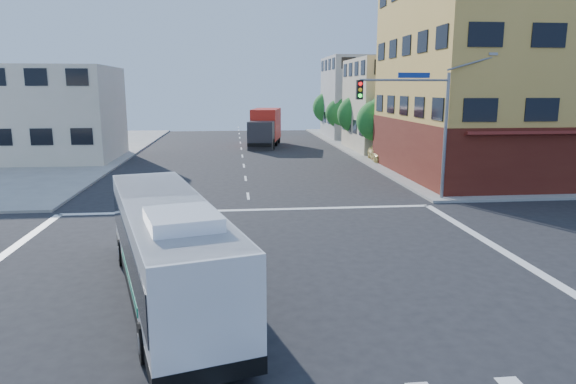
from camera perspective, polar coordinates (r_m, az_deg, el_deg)
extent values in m
plane|color=black|center=(17.49, -3.18, -9.26)|extent=(120.00, 120.00, 0.00)
cube|color=gray|center=(62.87, 28.76, 4.49)|extent=(50.00, 50.00, 0.15)
cube|color=gold|center=(40.57, 25.29, 11.56)|extent=(18.00, 15.00, 14.00)
cube|color=#561D13|center=(40.78, 24.69, 4.54)|extent=(18.09, 15.08, 4.00)
cube|color=#C6B597|center=(53.41, 13.57, 9.35)|extent=(12.00, 10.00, 9.00)
cube|color=#A6A6A1|center=(66.76, 9.54, 10.31)|extent=(12.00, 10.00, 10.00)
cube|color=beige|center=(49.15, -25.58, 7.82)|extent=(12.00, 10.00, 8.00)
cylinder|color=gray|center=(29.62, 17.05, 5.77)|extent=(0.18, 0.18, 7.00)
cylinder|color=gray|center=(28.38, 12.87, 12.03)|extent=(5.01, 0.62, 0.12)
cube|color=black|center=(27.44, 7.95, 11.19)|extent=(0.32, 0.30, 1.00)
sphere|color=#FF0C0C|center=(27.27, 8.06, 11.81)|extent=(0.20, 0.20, 0.20)
sphere|color=yellow|center=(27.27, 8.04, 11.18)|extent=(0.20, 0.20, 0.20)
sphere|color=#19FF33|center=(27.27, 8.02, 10.55)|extent=(0.20, 0.20, 0.20)
cube|color=navy|center=(28.60, 13.83, 12.48)|extent=(1.80, 0.22, 0.28)
cube|color=gray|center=(30.84, 21.78, 14.06)|extent=(0.50, 0.22, 0.14)
cylinder|color=#372614|center=(46.38, 9.75, 4.85)|extent=(0.28, 0.28, 1.92)
sphere|color=#1A5B21|center=(46.17, 9.85, 7.81)|extent=(3.60, 3.60, 3.60)
sphere|color=#1A5B21|center=(45.95, 10.47, 8.89)|extent=(2.52, 2.52, 2.52)
cylinder|color=#372614|center=(54.08, 7.46, 5.88)|extent=(0.28, 0.28, 1.99)
sphere|color=#1A5B21|center=(53.89, 7.53, 8.54)|extent=(3.80, 3.80, 3.80)
sphere|color=#1A5B21|center=(53.66, 8.05, 9.53)|extent=(2.66, 2.66, 2.66)
cylinder|color=#372614|center=(61.86, 5.73, 6.56)|extent=(0.28, 0.28, 1.89)
sphere|color=#1A5B21|center=(61.70, 5.77, 8.69)|extent=(3.40, 3.40, 3.40)
sphere|color=#1A5B21|center=(61.46, 6.22, 9.47)|extent=(2.38, 2.38, 2.38)
cylinder|color=#372614|center=(69.68, 4.39, 7.19)|extent=(0.28, 0.28, 2.03)
sphere|color=#1A5B21|center=(69.53, 4.42, 9.34)|extent=(4.00, 4.00, 4.00)
sphere|color=#1A5B21|center=(69.28, 4.81, 10.15)|extent=(2.80, 2.80, 2.80)
cube|color=black|center=(15.96, -13.04, -9.69)|extent=(5.22, 11.27, 0.41)
cube|color=silver|center=(15.60, -13.23, -5.83)|extent=(5.20, 11.25, 2.62)
cube|color=black|center=(15.55, -13.25, -5.26)|extent=(5.16, 10.94, 1.15)
cube|color=black|center=(20.83, -15.47, -1.39)|extent=(2.09, 0.63, 1.24)
cube|color=#E5590C|center=(20.67, -15.62, 1.11)|extent=(1.71, 0.51, 0.26)
cube|color=silver|center=(15.28, -13.44, -1.33)|extent=(5.10, 11.02, 0.11)
cube|color=silver|center=(12.58, -11.66, -2.96)|extent=(2.12, 2.39, 0.33)
cube|color=#0E7E57|center=(15.27, -17.29, -9.08)|extent=(1.37, 4.87, 0.26)
cube|color=#0E7E57|center=(15.58, -8.51, -8.25)|extent=(1.37, 4.87, 0.26)
cylinder|color=black|center=(19.20, -17.91, -6.40)|extent=(0.52, 0.99, 0.96)
cylinder|color=#99999E|center=(19.19, -18.29, -6.43)|extent=(0.16, 0.47, 0.48)
cylinder|color=black|center=(19.43, -11.41, -5.85)|extent=(0.52, 0.99, 0.96)
cylinder|color=#99999E|center=(19.45, -11.04, -5.82)|extent=(0.16, 0.47, 0.48)
cylinder|color=black|center=(12.65, -15.61, -15.81)|extent=(0.52, 0.99, 0.96)
cylinder|color=#99999E|center=(12.64, -16.21, -15.86)|extent=(0.16, 0.47, 0.48)
cylinder|color=black|center=(13.00, -5.63, -14.65)|extent=(0.52, 0.99, 0.96)
cylinder|color=#99999E|center=(13.03, -5.07, -14.57)|extent=(0.16, 0.47, 0.48)
cube|color=#29292E|center=(52.70, -3.00, 6.29)|extent=(2.94, 2.86, 2.86)
cube|color=black|center=(51.63, -3.16, 6.67)|extent=(2.29, 0.52, 1.10)
cube|color=red|center=(56.76, -2.44, 7.56)|extent=(3.75, 6.55, 3.30)
cube|color=black|center=(55.60, -2.59, 5.71)|extent=(4.03, 9.11, 0.33)
cylinder|color=black|center=(53.17, -4.20, 5.36)|extent=(0.51, 1.14, 1.10)
cylinder|color=black|center=(52.86, -1.71, 5.35)|extent=(0.51, 1.14, 1.10)
cylinder|color=black|center=(56.31, -3.69, 5.71)|extent=(0.51, 1.14, 1.10)
cylinder|color=black|center=(56.02, -1.34, 5.70)|extent=(0.51, 1.14, 1.10)
cylinder|color=black|center=(59.02, -3.30, 5.98)|extent=(0.51, 1.14, 1.10)
cylinder|color=black|center=(58.74, -1.05, 5.97)|extent=(0.51, 1.14, 1.10)
imported|color=#D7BB5A|center=(44.65, 10.31, 4.29)|extent=(2.10, 4.51, 1.49)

